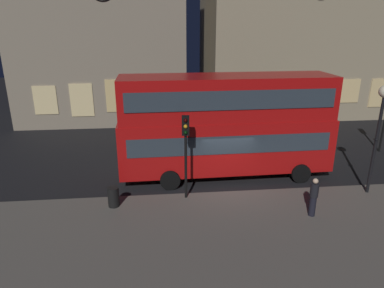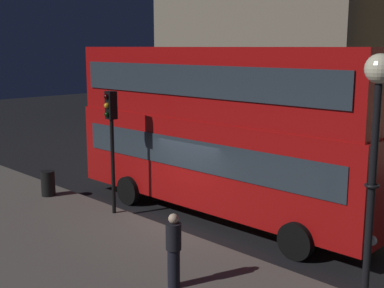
{
  "view_description": "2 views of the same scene",
  "coord_description": "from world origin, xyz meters",
  "px_view_note": "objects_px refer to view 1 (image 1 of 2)",
  "views": [
    {
      "loc": [
        -3.29,
        -15.45,
        7.63
      ],
      "look_at": [
        -1.75,
        -0.25,
        2.34
      ],
      "focal_mm": 32.44,
      "sensor_mm": 36.0,
      "label": 1
    },
    {
      "loc": [
        10.58,
        -10.44,
        5.29
      ],
      "look_at": [
        -0.42,
        0.52,
        2.33
      ],
      "focal_mm": 47.85,
      "sensor_mm": 36.0,
      "label": 2
    }
  ],
  "objects_px": {
    "double_decker_bus": "(226,122)",
    "pedestrian": "(314,197)",
    "street_lamp": "(381,112)",
    "traffic_light_near_kerb": "(186,140)",
    "litter_bin": "(113,197)"
  },
  "relations": [
    {
      "from": "double_decker_bus",
      "to": "pedestrian",
      "type": "bearing_deg",
      "value": -59.91
    },
    {
      "from": "street_lamp",
      "to": "pedestrian",
      "type": "bearing_deg",
      "value": -153.34
    },
    {
      "from": "traffic_light_near_kerb",
      "to": "litter_bin",
      "type": "bearing_deg",
      "value": -166.39
    },
    {
      "from": "traffic_light_near_kerb",
      "to": "street_lamp",
      "type": "xyz_separation_m",
      "value": [
        8.57,
        -0.33,
        1.09
      ]
    },
    {
      "from": "street_lamp",
      "to": "pedestrian",
      "type": "xyz_separation_m",
      "value": [
        -3.52,
        -1.77,
        -3.0
      ]
    },
    {
      "from": "pedestrian",
      "to": "double_decker_bus",
      "type": "bearing_deg",
      "value": 139.02
    },
    {
      "from": "pedestrian",
      "to": "litter_bin",
      "type": "distance_m",
      "value": 8.42
    },
    {
      "from": "traffic_light_near_kerb",
      "to": "pedestrian",
      "type": "xyz_separation_m",
      "value": [
        5.05,
        -2.1,
        -1.91
      ]
    },
    {
      "from": "traffic_light_near_kerb",
      "to": "pedestrian",
      "type": "relative_size",
      "value": 2.3
    },
    {
      "from": "pedestrian",
      "to": "litter_bin",
      "type": "xyz_separation_m",
      "value": [
        -8.25,
        1.62,
        -0.42
      ]
    },
    {
      "from": "street_lamp",
      "to": "pedestrian",
      "type": "distance_m",
      "value": 4.95
    },
    {
      "from": "street_lamp",
      "to": "litter_bin",
      "type": "height_order",
      "value": "street_lamp"
    },
    {
      "from": "traffic_light_near_kerb",
      "to": "litter_bin",
      "type": "height_order",
      "value": "traffic_light_near_kerb"
    },
    {
      "from": "double_decker_bus",
      "to": "street_lamp",
      "type": "distance_m",
      "value": 7.0
    },
    {
      "from": "traffic_light_near_kerb",
      "to": "street_lamp",
      "type": "relative_size",
      "value": 0.76
    }
  ]
}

